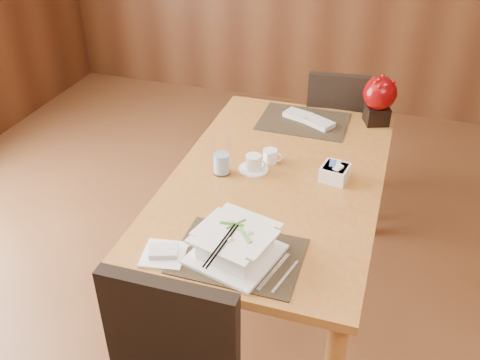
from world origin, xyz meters
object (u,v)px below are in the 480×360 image
(water_glass, at_px, (222,156))
(creamer_jug, at_px, (270,156))
(dining_table, at_px, (276,195))
(bread_plate, at_px, (164,254))
(berry_decor, at_px, (379,98))
(sugar_caddy, at_px, (335,173))
(soup_setting, at_px, (235,245))
(far_chair, at_px, (342,134))
(coffee_cup, at_px, (254,164))

(water_glass, relative_size, creamer_jug, 2.11)
(dining_table, distance_m, bread_plate, 0.68)
(dining_table, relative_size, berry_decor, 6.00)
(creamer_jug, height_order, sugar_caddy, sugar_caddy)
(soup_setting, height_order, far_chair, far_chair)
(sugar_caddy, bearing_deg, soup_setting, -112.41)
(dining_table, distance_m, far_chair, 0.92)
(dining_table, height_order, bread_plate, bread_plate)
(coffee_cup, relative_size, sugar_caddy, 1.19)
(soup_setting, distance_m, water_glass, 0.56)
(water_glass, distance_m, berry_decor, 0.92)
(berry_decor, bearing_deg, bread_plate, -115.55)
(creamer_jug, relative_size, far_chair, 0.09)
(creamer_jug, xyz_separation_m, berry_decor, (0.42, 0.54, 0.11))
(far_chair, bearing_deg, sugar_caddy, 88.16)
(far_chair, bearing_deg, coffee_cup, 65.26)
(dining_table, height_order, coffee_cup, coffee_cup)
(creamer_jug, relative_size, bread_plate, 0.56)
(water_glass, bearing_deg, dining_table, 10.89)
(far_chair, bearing_deg, water_glass, 59.63)
(water_glass, distance_m, creamer_jug, 0.24)
(creamer_jug, height_order, bread_plate, creamer_jug)
(sugar_caddy, distance_m, far_chair, 0.88)
(berry_decor, bearing_deg, coffee_cup, -126.61)
(berry_decor, distance_m, bread_plate, 1.43)
(coffee_cup, xyz_separation_m, berry_decor, (0.47, 0.63, 0.11))
(soup_setting, xyz_separation_m, sugar_caddy, (0.25, 0.61, -0.02))
(dining_table, bearing_deg, berry_decor, 61.29)
(dining_table, relative_size, sugar_caddy, 13.44)
(dining_table, bearing_deg, water_glass, -169.11)
(soup_setting, distance_m, berry_decor, 1.27)
(dining_table, height_order, soup_setting, soup_setting)
(water_glass, relative_size, bread_plate, 1.18)
(soup_setting, xyz_separation_m, bread_plate, (-0.24, -0.07, -0.05))
(sugar_caddy, height_order, far_chair, far_chair)
(soup_setting, height_order, berry_decor, berry_decor)
(sugar_caddy, relative_size, far_chair, 0.12)
(soup_setting, xyz_separation_m, creamer_jug, (-0.05, 0.67, -0.03))
(soup_setting, relative_size, berry_decor, 1.38)
(coffee_cup, bearing_deg, soup_setting, -79.74)
(water_glass, bearing_deg, soup_setting, -65.67)
(bread_plate, bearing_deg, soup_setting, 16.17)
(dining_table, bearing_deg, bread_plate, -112.06)
(coffee_cup, relative_size, creamer_jug, 1.57)
(sugar_caddy, bearing_deg, coffee_cup, -174.21)
(coffee_cup, height_order, water_glass, water_glass)
(berry_decor, relative_size, far_chair, 0.27)
(water_glass, xyz_separation_m, berry_decor, (0.60, 0.70, 0.05))
(sugar_caddy, distance_m, bread_plate, 0.84)
(creamer_jug, bearing_deg, far_chair, 79.19)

